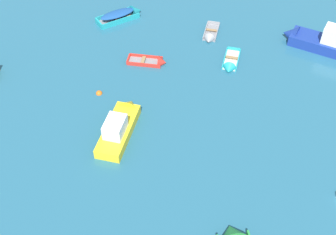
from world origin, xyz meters
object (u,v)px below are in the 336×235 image
(rowboat_red_outer_left, at_px, (155,62))
(mooring_buoy_between_boats_left, at_px, (99,94))
(motor_launch_deep_blue_far_back, at_px, (322,41))
(rowboat_turquoise_midfield_right, at_px, (124,14))
(motor_launch_yellow_midfield_left, at_px, (120,125))
(rowboat_turquoise_back_row_center, at_px, (230,66))
(rowboat_grey_cluster_outer, at_px, (210,37))

(rowboat_red_outer_left, distance_m, mooring_buoy_between_boats_left, 5.17)
(motor_launch_deep_blue_far_back, relative_size, mooring_buoy_between_boats_left, 13.16)
(rowboat_red_outer_left, xyz_separation_m, rowboat_turquoise_midfield_right, (-1.44, 6.70, 0.22))
(motor_launch_deep_blue_far_back, distance_m, motor_launch_yellow_midfield_left, 17.51)
(motor_launch_yellow_midfield_left, distance_m, rowboat_turquoise_midfield_right, 13.22)
(rowboat_turquoise_back_row_center, bearing_deg, rowboat_red_outer_left, 163.58)
(motor_launch_yellow_midfield_left, bearing_deg, rowboat_grey_cluster_outer, 45.90)
(rowboat_turquoise_back_row_center, distance_m, rowboat_grey_cluster_outer, 3.92)
(rowboat_red_outer_left, height_order, rowboat_turquoise_midfield_right, rowboat_turquoise_midfield_right)
(rowboat_red_outer_left, xyz_separation_m, mooring_buoy_between_boats_left, (-4.50, -2.53, -0.14))
(rowboat_turquoise_midfield_right, bearing_deg, motor_launch_yellow_midfield_left, -98.86)
(rowboat_red_outer_left, bearing_deg, motor_launch_yellow_midfield_left, -118.66)
(motor_launch_deep_blue_far_back, bearing_deg, rowboat_turquoise_midfield_right, 152.96)
(motor_launch_deep_blue_far_back, xyz_separation_m, motor_launch_yellow_midfield_left, (-16.57, -5.65, -0.14))
(motor_launch_yellow_midfield_left, xyz_separation_m, mooring_buoy_between_boats_left, (-1.02, 3.84, -0.53))
(rowboat_turquoise_midfield_right, bearing_deg, motor_launch_deep_blue_far_back, -27.04)
(motor_launch_deep_blue_far_back, relative_size, rowboat_turquoise_midfield_right, 1.39)
(motor_launch_deep_blue_far_back, xyz_separation_m, mooring_buoy_between_boats_left, (-17.59, -1.81, -0.67))
(rowboat_turquoise_back_row_center, height_order, motor_launch_yellow_midfield_left, motor_launch_yellow_midfield_left)
(rowboat_red_outer_left, bearing_deg, motor_launch_deep_blue_far_back, -3.15)
(motor_launch_deep_blue_far_back, relative_size, motor_launch_yellow_midfield_left, 1.13)
(motor_launch_yellow_midfield_left, relative_size, rowboat_red_outer_left, 1.67)
(rowboat_turquoise_back_row_center, bearing_deg, motor_launch_yellow_midfield_left, -151.68)
(motor_launch_yellow_midfield_left, height_order, rowboat_grey_cluster_outer, motor_launch_yellow_midfield_left)
(rowboat_turquoise_back_row_center, height_order, rowboat_red_outer_left, rowboat_red_outer_left)
(rowboat_turquoise_back_row_center, xyz_separation_m, mooring_buoy_between_boats_left, (-9.89, -0.94, -0.13))
(motor_launch_deep_blue_far_back, distance_m, rowboat_grey_cluster_outer, 8.73)
(motor_launch_deep_blue_far_back, bearing_deg, motor_launch_yellow_midfield_left, -161.19)
(rowboat_grey_cluster_outer, xyz_separation_m, rowboat_turquoise_midfield_right, (-6.36, 4.39, 0.22))
(rowboat_red_outer_left, distance_m, rowboat_turquoise_midfield_right, 6.85)
(rowboat_grey_cluster_outer, distance_m, mooring_buoy_between_boats_left, 10.59)
(rowboat_grey_cluster_outer, height_order, mooring_buoy_between_boats_left, rowboat_grey_cluster_outer)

